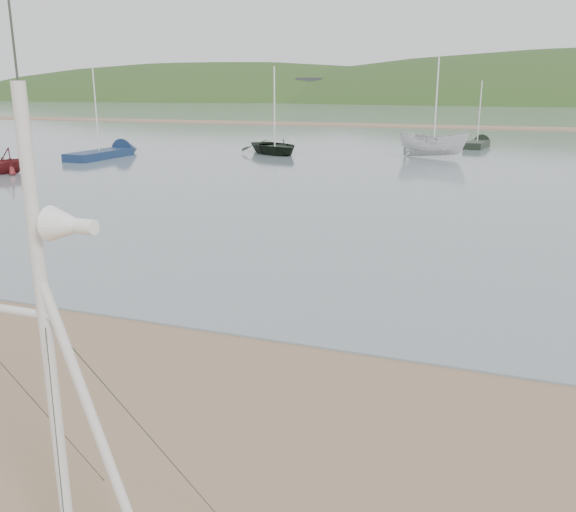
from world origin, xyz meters
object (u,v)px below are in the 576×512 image
(boat_dark, at_px, (274,117))
(sailboat_dark_mid, at_px, (480,143))
(sailboat_blue_near, at_px, (116,152))
(boat_white, at_px, (435,122))
(mast_rig, at_px, (49,449))
(boat_red, at_px, (5,149))

(boat_dark, distance_m, sailboat_dark_mid, 17.06)
(sailboat_blue_near, relative_size, sailboat_dark_mid, 1.27)
(boat_white, bearing_deg, sailboat_blue_near, 110.28)
(boat_white, distance_m, sailboat_dark_mid, 9.84)
(mast_rig, xyz_separation_m, sailboat_dark_mid, (0.90, 46.68, -1.00))
(sailboat_blue_near, bearing_deg, mast_rig, -55.10)
(mast_rig, height_order, boat_red, mast_rig)
(boat_red, bearing_deg, sailboat_blue_near, 108.42)
(sailboat_blue_near, bearing_deg, boat_red, -90.27)
(boat_red, height_order, sailboat_dark_mid, sailboat_dark_mid)
(mast_rig, relative_size, boat_red, 2.08)
(mast_rig, height_order, sailboat_dark_mid, mast_rig)
(boat_red, height_order, boat_white, boat_white)
(sailboat_blue_near, height_order, sailboat_dark_mid, sailboat_blue_near)
(boat_red, relative_size, sailboat_dark_mid, 0.48)
(sailboat_dark_mid, bearing_deg, mast_rig, -91.10)
(boat_dark, height_order, sailboat_blue_near, sailboat_blue_near)
(mast_rig, distance_m, boat_red, 30.52)
(boat_red, distance_m, sailboat_dark_mid, 33.87)
(boat_dark, bearing_deg, sailboat_dark_mid, -8.28)
(boat_dark, height_order, boat_white, boat_dark)
(boat_dark, relative_size, boat_white, 1.10)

